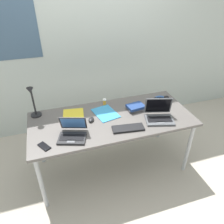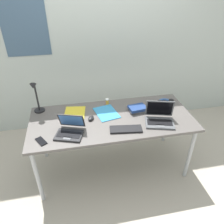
{
  "view_description": "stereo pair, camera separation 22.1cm",
  "coord_description": "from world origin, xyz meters",
  "px_view_note": "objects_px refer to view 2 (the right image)",
  "views": [
    {
      "loc": [
        -0.6,
        -1.89,
        2.1
      ],
      "look_at": [
        0.0,
        0.0,
        0.82
      ],
      "focal_mm": 34.67,
      "sensor_mm": 36.0,
      "label": 1
    },
    {
      "loc": [
        -0.39,
        -1.94,
        2.1
      ],
      "look_at": [
        0.0,
        0.0,
        0.82
      ],
      "focal_mm": 34.67,
      "sensor_mm": 36.0,
      "label": 2
    }
  ],
  "objects_px": {
    "headphones": "(165,102)",
    "cell_phone": "(41,141)",
    "computer_mouse": "(91,118)",
    "laptop_mid_desk": "(70,131)",
    "paper_folder_front_right": "(106,113)",
    "external_keyboard": "(126,129)",
    "desk_lamp": "(36,97)",
    "pill_bottle": "(107,102)",
    "paper_folder_near_mouse": "(75,114)",
    "laptop_front_left": "(160,118)",
    "book_stack": "(137,109)"
  },
  "relations": [
    {
      "from": "laptop_front_left",
      "to": "external_keyboard",
      "type": "distance_m",
      "value": 0.4
    },
    {
      "from": "external_keyboard",
      "to": "paper_folder_near_mouse",
      "type": "relative_size",
      "value": 1.06
    },
    {
      "from": "desk_lamp",
      "to": "laptop_front_left",
      "type": "bearing_deg",
      "value": -19.15
    },
    {
      "from": "laptop_mid_desk",
      "to": "external_keyboard",
      "type": "height_order",
      "value": "laptop_mid_desk"
    },
    {
      "from": "desk_lamp",
      "to": "paper_folder_near_mouse",
      "type": "bearing_deg",
      "value": -16.09
    },
    {
      "from": "paper_folder_near_mouse",
      "to": "laptop_front_left",
      "type": "bearing_deg",
      "value": -20.48
    },
    {
      "from": "cell_phone",
      "to": "paper_folder_near_mouse",
      "type": "distance_m",
      "value": 0.54
    },
    {
      "from": "computer_mouse",
      "to": "external_keyboard",
      "type": "bearing_deg",
      "value": -11.67
    },
    {
      "from": "desk_lamp",
      "to": "external_keyboard",
      "type": "distance_m",
      "value": 1.05
    },
    {
      "from": "laptop_mid_desk",
      "to": "paper_folder_near_mouse",
      "type": "distance_m",
      "value": 0.36
    },
    {
      "from": "computer_mouse",
      "to": "paper_folder_near_mouse",
      "type": "distance_m",
      "value": 0.22
    },
    {
      "from": "cell_phone",
      "to": "headphones",
      "type": "height_order",
      "value": "headphones"
    },
    {
      "from": "computer_mouse",
      "to": "paper_folder_near_mouse",
      "type": "relative_size",
      "value": 0.31
    },
    {
      "from": "external_keyboard",
      "to": "headphones",
      "type": "bearing_deg",
      "value": 42.47
    },
    {
      "from": "pill_bottle",
      "to": "external_keyboard",
      "type": "bearing_deg",
      "value": -79.84
    },
    {
      "from": "external_keyboard",
      "to": "cell_phone",
      "type": "relative_size",
      "value": 2.43
    },
    {
      "from": "pill_bottle",
      "to": "paper_folder_front_right",
      "type": "distance_m",
      "value": 0.2
    },
    {
      "from": "pill_bottle",
      "to": "computer_mouse",
      "type": "bearing_deg",
      "value": -129.64
    },
    {
      "from": "laptop_front_left",
      "to": "cell_phone",
      "type": "xyz_separation_m",
      "value": [
        -1.23,
        -0.09,
        -0.04
      ]
    },
    {
      "from": "laptop_front_left",
      "to": "pill_bottle",
      "type": "xyz_separation_m",
      "value": [
        -0.49,
        0.47,
        -0.0
      ]
    },
    {
      "from": "pill_bottle",
      "to": "paper_folder_near_mouse",
      "type": "relative_size",
      "value": 0.25
    },
    {
      "from": "desk_lamp",
      "to": "laptop_front_left",
      "type": "distance_m",
      "value": 1.37
    },
    {
      "from": "headphones",
      "to": "book_stack",
      "type": "distance_m",
      "value": 0.41
    },
    {
      "from": "external_keyboard",
      "to": "paper_folder_front_right",
      "type": "height_order",
      "value": "external_keyboard"
    },
    {
      "from": "computer_mouse",
      "to": "pill_bottle",
      "type": "height_order",
      "value": "pill_bottle"
    },
    {
      "from": "pill_bottle",
      "to": "book_stack",
      "type": "distance_m",
      "value": 0.38
    },
    {
      "from": "desk_lamp",
      "to": "cell_phone",
      "type": "relative_size",
      "value": 2.94
    },
    {
      "from": "headphones",
      "to": "cell_phone",
      "type": "bearing_deg",
      "value": -163.01
    },
    {
      "from": "desk_lamp",
      "to": "laptop_mid_desk",
      "type": "bearing_deg",
      "value": -54.5
    },
    {
      "from": "book_stack",
      "to": "computer_mouse",
      "type": "bearing_deg",
      "value": -173.41
    },
    {
      "from": "laptop_mid_desk",
      "to": "paper_folder_front_right",
      "type": "distance_m",
      "value": 0.52
    },
    {
      "from": "computer_mouse",
      "to": "paper_folder_front_right",
      "type": "bearing_deg",
      "value": 52.77
    },
    {
      "from": "paper_folder_near_mouse",
      "to": "paper_folder_front_right",
      "type": "height_order",
      "value": "same"
    },
    {
      "from": "laptop_mid_desk",
      "to": "book_stack",
      "type": "distance_m",
      "value": 0.83
    },
    {
      "from": "laptop_front_left",
      "to": "laptop_mid_desk",
      "type": "height_order",
      "value": "laptop_front_left"
    },
    {
      "from": "paper_folder_near_mouse",
      "to": "cell_phone",
      "type": "bearing_deg",
      "value": -128.94
    },
    {
      "from": "external_keyboard",
      "to": "pill_bottle",
      "type": "height_order",
      "value": "pill_bottle"
    },
    {
      "from": "headphones",
      "to": "paper_folder_near_mouse",
      "type": "distance_m",
      "value": 1.11
    },
    {
      "from": "desk_lamp",
      "to": "headphones",
      "type": "height_order",
      "value": "desk_lamp"
    },
    {
      "from": "laptop_front_left",
      "to": "external_keyboard",
      "type": "bearing_deg",
      "value": -169.88
    },
    {
      "from": "desk_lamp",
      "to": "laptop_mid_desk",
      "type": "relative_size",
      "value": 1.22
    },
    {
      "from": "external_keyboard",
      "to": "headphones",
      "type": "distance_m",
      "value": 0.74
    },
    {
      "from": "laptop_front_left",
      "to": "computer_mouse",
      "type": "relative_size",
      "value": 3.68
    },
    {
      "from": "headphones",
      "to": "book_stack",
      "type": "height_order",
      "value": "book_stack"
    },
    {
      "from": "computer_mouse",
      "to": "headphones",
      "type": "height_order",
      "value": "headphones"
    },
    {
      "from": "desk_lamp",
      "to": "external_keyboard",
      "type": "relative_size",
      "value": 1.21
    },
    {
      "from": "paper_folder_near_mouse",
      "to": "headphones",
      "type": "bearing_deg",
      "value": 1.21
    },
    {
      "from": "headphones",
      "to": "book_stack",
      "type": "bearing_deg",
      "value": -165.26
    },
    {
      "from": "laptop_front_left",
      "to": "paper_folder_near_mouse",
      "type": "xyz_separation_m",
      "value": [
        -0.89,
        0.33,
        -0.04
      ]
    },
    {
      "from": "desk_lamp",
      "to": "laptop_front_left",
      "type": "relative_size",
      "value": 1.13
    }
  ]
}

